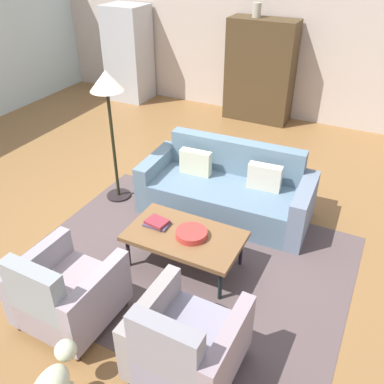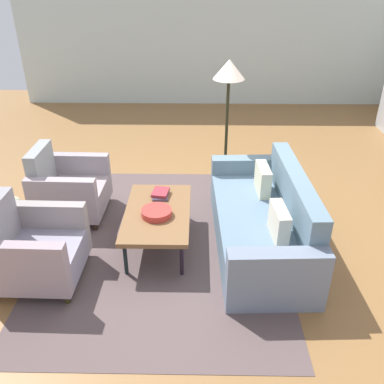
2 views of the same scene
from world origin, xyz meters
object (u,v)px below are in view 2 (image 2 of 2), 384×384
(coffee_table, at_px, (157,214))
(armchair_left, at_px, (66,189))
(armchair_right, at_px, (32,250))
(fruit_bowl, at_px, (157,212))
(couch, at_px, (266,222))
(floor_lamp, at_px, (229,82))
(book_stack, at_px, (161,193))

(coffee_table, relative_size, armchair_left, 1.36)
(armchair_right, bearing_deg, fruit_bowl, 115.09)
(couch, bearing_deg, coffee_table, 87.73)
(armchair_left, height_order, armchair_right, same)
(coffee_table, bearing_deg, floor_lamp, 150.52)
(book_stack, height_order, floor_lamp, floor_lamp)
(coffee_table, xyz_separation_m, floor_lamp, (-1.43, 0.81, 1.06))
(armchair_left, xyz_separation_m, armchair_right, (1.20, -0.00, 0.00))
(couch, height_order, book_stack, couch)
(coffee_table, xyz_separation_m, book_stack, (-0.33, 0.01, 0.07))
(coffee_table, distance_m, armchair_right, 1.31)
(coffee_table, xyz_separation_m, fruit_bowl, (0.08, 0.00, 0.07))
(coffee_table, bearing_deg, book_stack, 178.63)
(couch, distance_m, floor_lamp, 1.88)
(armchair_left, distance_m, armchair_right, 1.20)
(armchair_right, height_order, floor_lamp, floor_lamp)
(coffee_table, distance_m, floor_lamp, 1.96)
(armchair_right, bearing_deg, armchair_left, -178.87)
(armchair_left, xyz_separation_m, floor_lamp, (-0.83, 1.98, 1.10))
(armchair_left, height_order, floor_lamp, floor_lamp)
(coffee_table, height_order, armchair_left, armchair_left)
(book_stack, distance_m, floor_lamp, 1.68)
(couch, bearing_deg, floor_lamp, 12.32)
(book_stack, bearing_deg, armchair_left, -102.81)
(coffee_table, relative_size, book_stack, 4.49)
(couch, relative_size, armchair_right, 2.43)
(armchair_left, height_order, fruit_bowl, armchair_left)
(couch, distance_m, fruit_bowl, 1.20)
(couch, xyz_separation_m, armchair_right, (0.60, -2.35, 0.06))
(coffee_table, relative_size, armchair_right, 1.36)
(book_stack, relative_size, floor_lamp, 0.16)
(fruit_bowl, bearing_deg, couch, 94.05)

